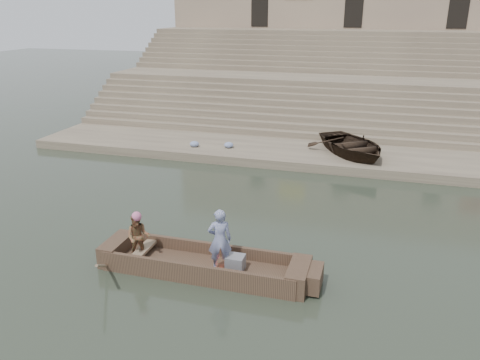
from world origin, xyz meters
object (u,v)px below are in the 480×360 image
at_px(main_rowboat, 203,268).
at_px(television, 235,263).
at_px(standing_man, 220,240).
at_px(rowing_man, 138,237).
at_px(beached_rowboat, 352,145).

distance_m(main_rowboat, television, 0.94).
distance_m(standing_man, television, 0.75).
height_order(main_rowboat, television, television).
height_order(main_rowboat, rowing_man, rowing_man).
bearing_deg(main_rowboat, rowing_man, -174.61).
bearing_deg(main_rowboat, beached_rowboat, 73.98).
xyz_separation_m(television, beached_rowboat, (2.22, 10.83, 0.42)).
relative_size(rowing_man, beached_rowboat, 0.31).
bearing_deg(main_rowboat, television, 0.00).
relative_size(standing_man, television, 3.65).
height_order(standing_man, rowing_man, standing_man).
bearing_deg(rowing_man, standing_man, -12.90).
bearing_deg(television, beached_rowboat, 78.39).
relative_size(main_rowboat, television, 10.87).
height_order(main_rowboat, beached_rowboat, beached_rowboat).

